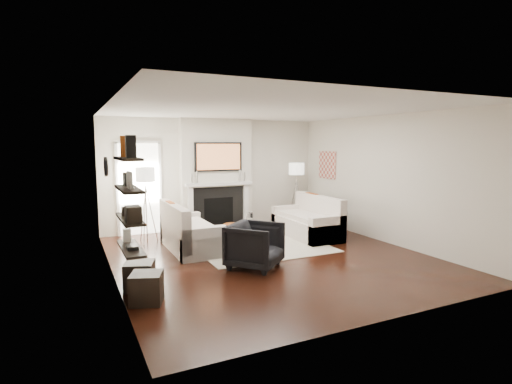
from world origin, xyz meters
name	(u,v)px	position (x,y,z in m)	size (l,w,h in m)	color
room_envelope	(270,185)	(0.00, 0.00, 1.35)	(6.00, 6.00, 6.00)	black
chimney_breast	(216,174)	(0.00, 2.88, 1.35)	(1.80, 0.25, 2.70)	silver
fireplace_surround	(219,208)	(0.00, 2.74, 0.52)	(1.30, 0.02, 1.04)	black
firebox	(219,211)	(0.00, 2.73, 0.45)	(0.75, 0.02, 0.65)	black
mantel_pilaster_l	(191,209)	(-0.72, 2.71, 0.55)	(0.12, 0.08, 1.10)	white
mantel_pilaster_r	(246,205)	(0.72, 2.71, 0.55)	(0.12, 0.08, 1.10)	white
mantel_shelf	(219,184)	(0.00, 2.69, 1.12)	(1.70, 0.18, 0.07)	white
tv_body	(218,157)	(0.00, 2.71, 1.78)	(1.20, 0.06, 0.70)	black
tv_screen	(219,157)	(0.00, 2.68, 1.78)	(1.10, 0.01, 0.62)	#BF723F
candlestick_l_tall	(197,177)	(-0.55, 2.70, 1.30)	(0.04, 0.04, 0.30)	silver
candlestick_l_short	(192,179)	(-0.68, 2.70, 1.27)	(0.04, 0.04, 0.24)	silver
candlestick_r_tall	(240,176)	(0.55, 2.70, 1.30)	(0.04, 0.04, 0.30)	silver
candlestick_r_short	(244,177)	(0.68, 2.70, 1.27)	(0.04, 0.04, 0.24)	silver
hallway_panel	(139,189)	(-1.85, 2.98, 1.05)	(0.90, 0.02, 2.10)	white
door_trim_l	(117,190)	(-2.33, 2.96, 1.05)	(0.06, 0.06, 2.16)	white
door_trim_r	(160,188)	(-1.37, 2.96, 1.05)	(0.06, 0.06, 2.16)	white
door_trim_top	(138,142)	(-1.85, 2.96, 2.13)	(1.02, 0.06, 0.06)	white
rug	(262,247)	(0.16, 0.66, 0.01)	(2.60, 2.00, 0.01)	#C1B59E
loveseat_left_base	(191,239)	(-1.17, 1.14, 0.21)	(0.85, 1.80, 0.42)	beige
loveseat_left_back	(174,225)	(-1.51, 1.14, 0.53)	(0.18, 1.80, 0.80)	beige
loveseat_left_arm_n	(204,244)	(-1.17, 0.33, 0.30)	(0.85, 0.18, 0.60)	beige
loveseat_left_arm_s	(181,227)	(-1.17, 1.95, 0.30)	(0.85, 0.18, 0.60)	beige
loveseat_left_cushion	(193,226)	(-1.12, 1.14, 0.47)	(0.63, 1.44, 0.10)	beige
pillow_left_orange	(170,212)	(-1.51, 1.44, 0.73)	(0.10, 0.42, 0.42)	#994312
pillow_left_charcoal	(178,218)	(-1.51, 0.84, 0.72)	(0.10, 0.40, 0.40)	black
loveseat_right_base	(306,227)	(1.50, 1.09, 0.21)	(0.85, 1.80, 0.42)	beige
loveseat_right_back	(319,213)	(1.83, 1.09, 0.53)	(0.18, 1.80, 0.80)	beige
loveseat_right_arm_n	(328,231)	(1.50, 0.28, 0.30)	(0.85, 0.18, 0.60)	beige
loveseat_right_arm_s	(288,218)	(1.50, 1.90, 0.30)	(0.85, 0.18, 0.60)	beige
loveseat_right_cushion	(305,216)	(1.45, 1.09, 0.47)	(0.63, 1.44, 0.10)	beige
pillow_right_orange	(312,202)	(1.83, 1.39, 0.73)	(0.10, 0.42, 0.42)	#994312
pillow_right_charcoal	(327,206)	(1.83, 0.79, 0.72)	(0.10, 0.40, 0.40)	black
coffee_table	(243,226)	(-0.11, 0.99, 0.40)	(1.10, 0.55, 0.04)	black
coffee_leg_nw	(224,241)	(-0.61, 0.77, 0.19)	(0.02, 0.02, 0.38)	silver
coffee_leg_ne	(269,236)	(0.39, 0.77, 0.19)	(0.02, 0.02, 0.38)	silver
coffee_leg_sw	(217,236)	(-0.61, 1.21, 0.19)	(0.02, 0.02, 0.38)	silver
coffee_leg_se	(260,232)	(0.39, 1.21, 0.19)	(0.02, 0.02, 0.38)	silver
hurricane_glass	(250,218)	(0.04, 0.99, 0.56)	(0.14, 0.14, 0.25)	white
hurricane_candle	(250,221)	(0.04, 0.99, 0.50)	(0.09, 0.09, 0.13)	white
copper_bowl	(232,225)	(-0.36, 0.99, 0.45)	(0.33, 0.33, 0.06)	#C45E20
armchair	(255,243)	(-0.53, -0.46, 0.42)	(0.81, 0.76, 0.84)	black
lamp_left_post	(147,214)	(-1.85, 2.15, 0.60)	(0.02, 0.02, 1.20)	silver
lamp_left_shade	(145,174)	(-1.85, 2.15, 1.45)	(0.40, 0.40, 0.30)	white
lamp_left_leg_a	(152,214)	(-1.74, 2.15, 0.60)	(0.02, 0.02, 1.25)	silver
lamp_left_leg_b	(143,214)	(-1.91, 2.24, 0.60)	(0.02, 0.02, 1.25)	silver
lamp_left_leg_c	(145,215)	(-1.91, 2.05, 0.60)	(0.02, 0.02, 1.25)	silver
lamp_right_post	(296,201)	(2.05, 2.45, 0.60)	(0.02, 0.02, 1.20)	silver
lamp_right_shade	(297,169)	(2.05, 2.45, 1.45)	(0.40, 0.40, 0.30)	white
lamp_right_leg_a	(300,201)	(2.16, 2.45, 0.60)	(0.02, 0.02, 1.25)	silver
lamp_right_leg_b	(292,201)	(2.00, 2.55, 0.60)	(0.02, 0.02, 1.25)	silver
lamp_right_leg_c	(296,202)	(1.99, 2.36, 0.60)	(0.02, 0.02, 1.25)	silver
console_top	(325,198)	(2.57, 1.88, 0.73)	(0.35, 1.20, 0.04)	black
console_leg_n	(338,216)	(2.57, 1.33, 0.35)	(0.30, 0.04, 0.71)	black
console_leg_s	(313,209)	(2.57, 2.43, 0.35)	(0.30, 0.04, 0.71)	black
wall_art	(327,165)	(2.73, 2.05, 1.55)	(0.03, 0.70, 0.70)	#BF745F
shelf_bottom	(131,248)	(-2.62, -1.00, 0.70)	(0.25, 1.00, 0.04)	black
shelf_lower	(130,219)	(-2.62, -1.00, 1.10)	(0.25, 1.00, 0.04)	black
shelf_upper	(129,189)	(-2.62, -1.00, 1.50)	(0.25, 1.00, 0.04)	black
shelf_top	(128,159)	(-2.62, -1.00, 1.90)	(0.25, 1.00, 0.04)	black
decor_magfile_a	(131,147)	(-2.62, -1.32, 2.06)	(0.12, 0.10, 0.28)	black
decor_magfile_b	(125,146)	(-2.62, -0.83, 2.06)	(0.12, 0.10, 0.28)	#994312
decor_frame_a	(130,180)	(-2.62, -1.11, 1.63)	(0.04, 0.30, 0.22)	white
decor_frame_b	(125,179)	(-2.62, -0.68, 1.61)	(0.04, 0.22, 0.18)	black
decor_wine_rack	(133,214)	(-2.62, -1.31, 1.22)	(0.18, 0.25, 0.20)	black
decor_box_small	(128,211)	(-2.62, -0.82, 1.18)	(0.15, 0.12, 0.12)	black
decor_books	(132,247)	(-2.62, -1.11, 0.74)	(0.14, 0.20, 0.05)	black
decor_box_tall	(127,235)	(-2.62, -0.64, 0.81)	(0.10, 0.10, 0.18)	white
clock_rim	(106,167)	(-2.73, 0.90, 1.70)	(0.34, 0.34, 0.04)	black
clock_face	(107,167)	(-2.71, 0.90, 1.70)	(0.29, 0.29, 0.01)	white
ottoman_near	(140,276)	(-2.47, -0.67, 0.20)	(0.40, 0.40, 0.40)	black
ottoman_far	(147,288)	(-2.47, -1.22, 0.20)	(0.40, 0.40, 0.40)	black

